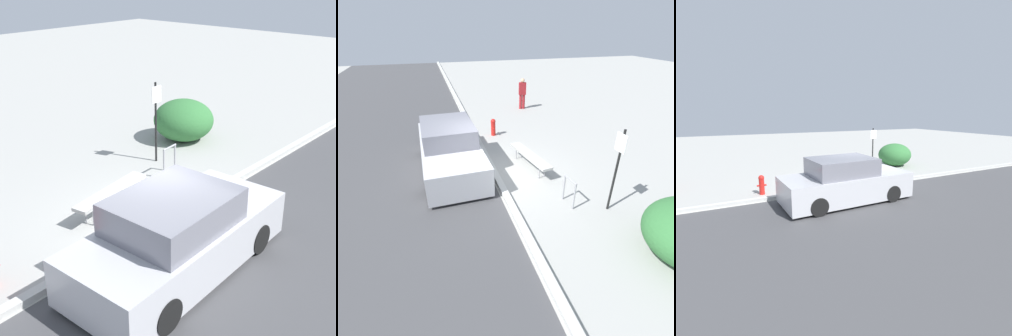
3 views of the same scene
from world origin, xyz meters
The scene contains 7 objects.
ground_plane centered at (0.00, 0.00, 0.00)m, with size 60.00×60.00×0.00m, color #9E9E99.
curb centered at (0.00, 0.00, 0.07)m, with size 60.00×0.20×0.13m.
bench centered at (-0.25, 1.31, 0.45)m, with size 2.29×0.75×0.50m.
bike_rack centered at (2.07, 1.57, 0.50)m, with size 0.55×0.10×0.83m.
sign_post centered at (2.58, 2.50, 1.38)m, with size 0.36×0.08×2.30m.
shrub_hedge centered at (4.48, 3.06, 0.66)m, with size 1.92×1.92×1.32m.
parked_car_near centered at (-1.03, -1.33, 0.70)m, with size 4.62×1.99×1.58m.
Camera 1 is at (-6.61, -5.95, 5.21)m, focal length 50.00 mm.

